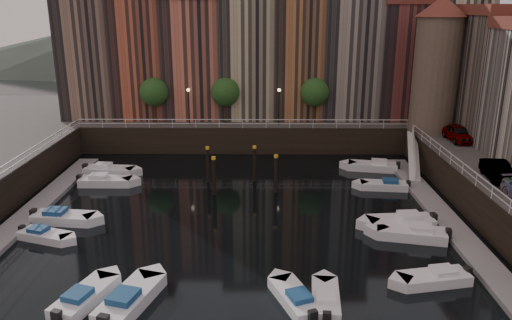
{
  "coord_description": "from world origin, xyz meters",
  "views": [
    {
      "loc": [
        1.98,
        -37.34,
        15.78
      ],
      "look_at": [
        1.59,
        4.0,
        3.03
      ],
      "focal_mm": 35.0,
      "sensor_mm": 36.0,
      "label": 1
    }
  ],
  "objects_px": {
    "boat_left_1": "(44,235)",
    "boat_left_3": "(104,181)",
    "mooring_pilings": "(238,170)",
    "boat_left_2": "(62,217)",
    "gangway": "(414,153)",
    "car_b": "(497,172)",
    "car_a": "(458,134)",
    "corner_tower": "(437,63)"
  },
  "relations": [
    {
      "from": "boat_left_1",
      "to": "boat_left_3",
      "type": "distance_m",
      "value": 11.28
    },
    {
      "from": "mooring_pilings",
      "to": "boat_left_2",
      "type": "relative_size",
      "value": 1.31
    },
    {
      "from": "gangway",
      "to": "boat_left_3",
      "type": "bearing_deg",
      "value": -171.96
    },
    {
      "from": "boat_left_3",
      "to": "car_b",
      "type": "relative_size",
      "value": 1.15
    },
    {
      "from": "gangway",
      "to": "mooring_pilings",
      "type": "xyz_separation_m",
      "value": [
        -17.16,
        -4.7,
        -0.27
      ]
    },
    {
      "from": "mooring_pilings",
      "to": "boat_left_1",
      "type": "xyz_separation_m",
      "value": [
        -13.27,
        -10.71,
        -1.33
      ]
    },
    {
      "from": "mooring_pilings",
      "to": "car_a",
      "type": "bearing_deg",
      "value": 13.32
    },
    {
      "from": "car_b",
      "to": "boat_left_1",
      "type": "bearing_deg",
      "value": -165.98
    },
    {
      "from": "corner_tower",
      "to": "boat_left_2",
      "type": "xyz_separation_m",
      "value": [
        -33.14,
        -16.96,
        -9.81
      ]
    },
    {
      "from": "car_a",
      "to": "boat_left_1",
      "type": "bearing_deg",
      "value": -156.88
    },
    {
      "from": "mooring_pilings",
      "to": "car_b",
      "type": "distance_m",
      "value": 21.21
    },
    {
      "from": "corner_tower",
      "to": "boat_left_1",
      "type": "xyz_separation_m",
      "value": [
        -33.32,
        -19.91,
        -9.88
      ]
    },
    {
      "from": "boat_left_2",
      "to": "boat_left_3",
      "type": "distance_m",
      "value": 8.32
    },
    {
      "from": "corner_tower",
      "to": "boat_left_1",
      "type": "bearing_deg",
      "value": -149.14
    },
    {
      "from": "car_a",
      "to": "car_b",
      "type": "distance_m",
      "value": 11.6
    },
    {
      "from": "corner_tower",
      "to": "gangway",
      "type": "xyz_separation_m",
      "value": [
        -2.9,
        -4.5,
        -8.28
      ]
    },
    {
      "from": "mooring_pilings",
      "to": "car_b",
      "type": "relative_size",
      "value": 1.51
    },
    {
      "from": "corner_tower",
      "to": "mooring_pilings",
      "type": "height_order",
      "value": "corner_tower"
    },
    {
      "from": "car_a",
      "to": "car_b",
      "type": "relative_size",
      "value": 1.06
    },
    {
      "from": "boat_left_3",
      "to": "boat_left_2",
      "type": "bearing_deg",
      "value": -94.92
    },
    {
      "from": "boat_left_2",
      "to": "mooring_pilings",
      "type": "bearing_deg",
      "value": 36.82
    },
    {
      "from": "boat_left_1",
      "to": "boat_left_3",
      "type": "bearing_deg",
      "value": 103.96
    },
    {
      "from": "corner_tower",
      "to": "car_b",
      "type": "height_order",
      "value": "corner_tower"
    },
    {
      "from": "gangway",
      "to": "boat_left_3",
      "type": "height_order",
      "value": "gangway"
    },
    {
      "from": "corner_tower",
      "to": "boat_left_2",
      "type": "bearing_deg",
      "value": -152.9
    },
    {
      "from": "car_b",
      "to": "gangway",
      "type": "bearing_deg",
      "value": 111.53
    },
    {
      "from": "gangway",
      "to": "boat_left_3",
      "type": "relative_size",
      "value": 1.66
    },
    {
      "from": "boat_left_1",
      "to": "boat_left_3",
      "type": "height_order",
      "value": "boat_left_3"
    },
    {
      "from": "gangway",
      "to": "mooring_pilings",
      "type": "height_order",
      "value": "gangway"
    },
    {
      "from": "boat_left_2",
      "to": "car_b",
      "type": "bearing_deg",
      "value": 8.42
    },
    {
      "from": "car_b",
      "to": "car_a",
      "type": "bearing_deg",
      "value": 90.15
    },
    {
      "from": "corner_tower",
      "to": "car_a",
      "type": "distance_m",
      "value": 7.74
    },
    {
      "from": "car_a",
      "to": "car_b",
      "type": "height_order",
      "value": "car_a"
    },
    {
      "from": "gangway",
      "to": "boat_left_2",
      "type": "xyz_separation_m",
      "value": [
        -30.24,
        -12.46,
        -1.53
      ]
    },
    {
      "from": "boat_left_2",
      "to": "boat_left_3",
      "type": "xyz_separation_m",
      "value": [
        0.73,
        8.29,
        0.0
      ]
    },
    {
      "from": "corner_tower",
      "to": "gangway",
      "type": "bearing_deg",
      "value": -122.8
    },
    {
      "from": "boat_left_1",
      "to": "car_b",
      "type": "height_order",
      "value": "car_b"
    },
    {
      "from": "corner_tower",
      "to": "car_b",
      "type": "bearing_deg",
      "value": -89.84
    },
    {
      "from": "boat_left_1",
      "to": "car_b",
      "type": "distance_m",
      "value": 33.81
    },
    {
      "from": "gangway",
      "to": "boat_left_1",
      "type": "bearing_deg",
      "value": -153.13
    },
    {
      "from": "corner_tower",
      "to": "boat_left_2",
      "type": "distance_m",
      "value": 38.5
    },
    {
      "from": "boat_left_3",
      "to": "car_b",
      "type": "distance_m",
      "value": 33.36
    }
  ]
}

